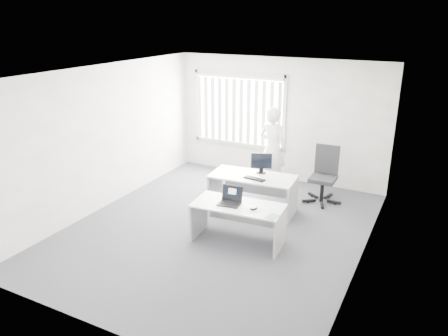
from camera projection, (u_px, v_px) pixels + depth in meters
The scene contains 18 objects.
ground at pixel (218, 229), 7.92m from camera, with size 6.00×6.00×0.00m, color #4F4D55.
wall_back at pixel (279, 120), 9.96m from camera, with size 5.00×0.02×2.80m, color white.
wall_front at pixel (93, 228), 4.93m from camera, with size 5.00×0.02×2.80m, color white.
wall_left at pixel (104, 138), 8.53m from camera, with size 0.02×6.00×2.80m, color white.
wall_right at pixel (368, 179), 6.37m from camera, with size 0.02×6.00×2.80m, color white.
ceiling at pixel (217, 72), 6.98m from camera, with size 5.00×6.00×0.02m, color silver.
window at pixel (239, 110), 10.31m from camera, with size 2.32×0.06×1.76m, color #B9B9B5.
blinds at pixel (238, 111), 10.27m from camera, with size 2.20×0.10×1.50m, color white, non-canonical shape.
desk_near at pixel (238, 215), 7.31m from camera, with size 1.56×0.82×0.69m.
desk_far at pixel (253, 186), 8.47m from camera, with size 1.68×0.88×0.74m.
office_chair at pixel (323, 185), 8.99m from camera, with size 0.67×0.67×1.17m.
person at pixel (273, 149), 9.50m from camera, with size 0.67×0.44×1.83m, color white.
laptop at pixel (229, 197), 7.21m from camera, with size 0.36×0.32×0.28m, color black, non-canonical shape.
paper_sheet at pixel (255, 210), 7.04m from camera, with size 0.30×0.21×0.00m, color white.
mouse at pixel (254, 208), 7.06m from camera, with size 0.06×0.11×0.05m, color #A7A7A9, non-canonical shape.
booklet at pixel (272, 216), 6.82m from camera, with size 0.15×0.21×0.01m, color silver.
keyboard at pixel (254, 179), 8.22m from camera, with size 0.42×0.14×0.02m, color black.
monitor at pixel (261, 163), 8.47m from camera, with size 0.41×0.12×0.41m, color black, non-canonical shape.
Camera 1 is at (3.34, -6.26, 3.68)m, focal length 35.00 mm.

